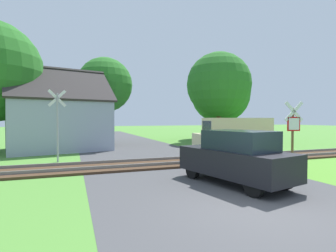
{
  "coord_description": "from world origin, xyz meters",
  "views": [
    {
      "loc": [
        -4.15,
        -5.04,
        2.15
      ],
      "look_at": [
        0.5,
        7.75,
        1.8
      ],
      "focal_mm": 28.0,
      "sensor_mm": 36.0,
      "label": 1
    }
  ],
  "objects_px": {
    "crossing_sign_far": "(57,120)",
    "tree_right": "(219,85)",
    "parked_car": "(236,157)",
    "tree_far": "(220,94)",
    "house": "(58,123)",
    "tree_center": "(105,85)",
    "stop_sign_near": "(293,130)",
    "mail_truck": "(234,133)"
  },
  "relations": [
    {
      "from": "stop_sign_near",
      "to": "tree_right",
      "type": "relative_size",
      "value": 0.34
    },
    {
      "from": "crossing_sign_far",
      "to": "tree_right",
      "type": "relative_size",
      "value": 0.43
    },
    {
      "from": "crossing_sign_far",
      "to": "parked_car",
      "type": "bearing_deg",
      "value": -57.87
    },
    {
      "from": "stop_sign_near",
      "to": "crossing_sign_far",
      "type": "bearing_deg",
      "value": -21.66
    },
    {
      "from": "stop_sign_near",
      "to": "crossing_sign_far",
      "type": "xyz_separation_m",
      "value": [
        -9.5,
        5.59,
        0.38
      ]
    },
    {
      "from": "tree_center",
      "to": "parked_car",
      "type": "distance_m",
      "value": 16.17
    },
    {
      "from": "tree_far",
      "to": "crossing_sign_far",
      "type": "bearing_deg",
      "value": -145.89
    },
    {
      "from": "mail_truck",
      "to": "parked_car",
      "type": "bearing_deg",
      "value": 153.8
    },
    {
      "from": "tree_center",
      "to": "tree_far",
      "type": "relative_size",
      "value": 0.9
    },
    {
      "from": "tree_right",
      "to": "tree_center",
      "type": "bearing_deg",
      "value": 173.76
    },
    {
      "from": "house",
      "to": "stop_sign_near",
      "type": "bearing_deg",
      "value": -61.86
    },
    {
      "from": "tree_far",
      "to": "tree_right",
      "type": "distance_m",
      "value": 4.02
    },
    {
      "from": "tree_far",
      "to": "mail_truck",
      "type": "relative_size",
      "value": 1.6
    },
    {
      "from": "stop_sign_near",
      "to": "crossing_sign_far",
      "type": "height_order",
      "value": "crossing_sign_far"
    },
    {
      "from": "house",
      "to": "tree_center",
      "type": "height_order",
      "value": "tree_center"
    },
    {
      "from": "crossing_sign_far",
      "to": "mail_truck",
      "type": "height_order",
      "value": "crossing_sign_far"
    },
    {
      "from": "tree_right",
      "to": "mail_truck",
      "type": "distance_m",
      "value": 8.7
    },
    {
      "from": "stop_sign_near",
      "to": "tree_right",
      "type": "distance_m",
      "value": 14.2
    },
    {
      "from": "crossing_sign_far",
      "to": "tree_right",
      "type": "xyz_separation_m",
      "value": [
        13.7,
        7.45,
        3.34
      ]
    },
    {
      "from": "crossing_sign_far",
      "to": "mail_truck",
      "type": "distance_m",
      "value": 10.73
    },
    {
      "from": "stop_sign_near",
      "to": "tree_far",
      "type": "height_order",
      "value": "tree_far"
    },
    {
      "from": "house",
      "to": "tree_right",
      "type": "xyz_separation_m",
      "value": [
        13.97,
        1.62,
        3.51
      ]
    },
    {
      "from": "stop_sign_near",
      "to": "tree_center",
      "type": "xyz_separation_m",
      "value": [
        -6.19,
        14.18,
        3.34
      ]
    },
    {
      "from": "parked_car",
      "to": "tree_far",
      "type": "bearing_deg",
      "value": 47.31
    },
    {
      "from": "house",
      "to": "parked_car",
      "type": "relative_size",
      "value": 1.81
    },
    {
      "from": "tree_right",
      "to": "parked_car",
      "type": "relative_size",
      "value": 1.99
    },
    {
      "from": "tree_right",
      "to": "parked_car",
      "type": "bearing_deg",
      "value": -118.97
    },
    {
      "from": "house",
      "to": "parked_car",
      "type": "distance_m",
      "value": 14.08
    },
    {
      "from": "tree_right",
      "to": "mail_truck",
      "type": "xyz_separation_m",
      "value": [
        -3.01,
        -7.0,
        -4.19
      ]
    },
    {
      "from": "crossing_sign_far",
      "to": "mail_truck",
      "type": "relative_size",
      "value": 0.71
    },
    {
      "from": "crossing_sign_far",
      "to": "parked_car",
      "type": "relative_size",
      "value": 0.85
    },
    {
      "from": "tree_far",
      "to": "mail_truck",
      "type": "xyz_separation_m",
      "value": [
        -5.22,
        -10.33,
        -3.73
      ]
    },
    {
      "from": "mail_truck",
      "to": "parked_car",
      "type": "distance_m",
      "value": 8.79
    },
    {
      "from": "house",
      "to": "tree_right",
      "type": "distance_m",
      "value": 14.49
    },
    {
      "from": "tree_center",
      "to": "tree_far",
      "type": "distance_m",
      "value": 12.79
    },
    {
      "from": "house",
      "to": "parked_car",
      "type": "height_order",
      "value": "house"
    },
    {
      "from": "stop_sign_near",
      "to": "mail_truck",
      "type": "bearing_deg",
      "value": -92.32
    },
    {
      "from": "tree_center",
      "to": "stop_sign_near",
      "type": "bearing_deg",
      "value": -66.41
    },
    {
      "from": "tree_center",
      "to": "mail_truck",
      "type": "xyz_separation_m",
      "value": [
        7.38,
        -8.14,
        -3.81
      ]
    },
    {
      "from": "tree_right",
      "to": "parked_car",
      "type": "xyz_separation_m",
      "value": [
        -7.91,
        -14.29,
        -4.54
      ]
    },
    {
      "from": "stop_sign_near",
      "to": "parked_car",
      "type": "height_order",
      "value": "stop_sign_near"
    },
    {
      "from": "stop_sign_near",
      "to": "tree_far",
      "type": "relative_size",
      "value": 0.36
    }
  ]
}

